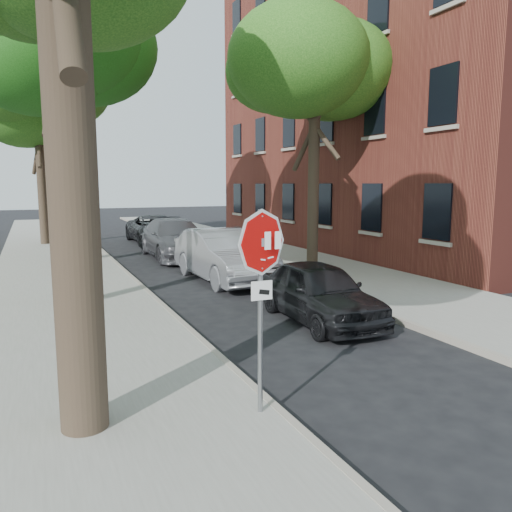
{
  "coord_description": "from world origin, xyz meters",
  "views": [
    {
      "loc": [
        -3.25,
        -5.52,
        3.03
      ],
      "look_at": [
        -0.47,
        0.63,
        2.05
      ],
      "focal_mm": 35.0,
      "sensor_mm": 36.0,
      "label": 1
    }
  ],
  "objects_px": {
    "tree_mid_b": "(46,40)",
    "car_c": "(175,239)",
    "apartment_building": "(416,87)",
    "car_d": "(156,229)",
    "stop_sign": "(261,272)",
    "car_b": "(223,255)",
    "tree_right": "(313,62)",
    "car_a": "(319,292)",
    "tree_far": "(35,95)"
  },
  "relations": [
    {
      "from": "tree_mid_b",
      "to": "car_c",
      "type": "distance_m",
      "value": 8.52
    },
    {
      "from": "apartment_building",
      "to": "stop_sign",
      "type": "height_order",
      "value": "apartment_building"
    },
    {
      "from": "car_d",
      "to": "car_c",
      "type": "bearing_deg",
      "value": -94.69
    },
    {
      "from": "car_c",
      "to": "car_d",
      "type": "xyz_separation_m",
      "value": [
        0.48,
        5.61,
        -0.08
      ]
    },
    {
      "from": "apartment_building",
      "to": "stop_sign",
      "type": "xyz_separation_m",
      "value": [
        -14.7,
        -14.03,
        -5.71
      ]
    },
    {
      "from": "apartment_building",
      "to": "car_d",
      "type": "distance_m",
      "value": 14.68
    },
    {
      "from": "tree_right",
      "to": "car_d",
      "type": "distance_m",
      "value": 12.4
    },
    {
      "from": "car_b",
      "to": "car_c",
      "type": "bearing_deg",
      "value": 88.73
    },
    {
      "from": "stop_sign",
      "to": "tree_far",
      "type": "distance_m",
      "value": 21.88
    },
    {
      "from": "tree_right",
      "to": "car_d",
      "type": "xyz_separation_m",
      "value": [
        -3.38,
        10.0,
        -6.5
      ]
    },
    {
      "from": "tree_mid_b",
      "to": "car_a",
      "type": "height_order",
      "value": "tree_mid_b"
    },
    {
      "from": "apartment_building",
      "to": "tree_far",
      "type": "bearing_deg",
      "value": 156.96
    },
    {
      "from": "apartment_building",
      "to": "car_b",
      "type": "height_order",
      "value": "apartment_building"
    },
    {
      "from": "tree_mid_b",
      "to": "stop_sign",
      "type": "bearing_deg",
      "value": -83.05
    },
    {
      "from": "car_a",
      "to": "stop_sign",
      "type": "bearing_deg",
      "value": -127.43
    },
    {
      "from": "apartment_building",
      "to": "tree_right",
      "type": "distance_m",
      "value": 8.93
    },
    {
      "from": "tree_mid_b",
      "to": "car_d",
      "type": "bearing_deg",
      "value": 50.0
    },
    {
      "from": "stop_sign",
      "to": "car_b",
      "type": "distance_m",
      "value": 9.53
    },
    {
      "from": "car_a",
      "to": "car_c",
      "type": "bearing_deg",
      "value": 94.34
    },
    {
      "from": "tree_mid_b",
      "to": "car_c",
      "type": "relative_size",
      "value": 1.89
    },
    {
      "from": "apartment_building",
      "to": "car_c",
      "type": "relative_size",
      "value": 3.68
    },
    {
      "from": "tree_far",
      "to": "car_a",
      "type": "xyz_separation_m",
      "value": [
        5.18,
        -17.36,
        -6.55
      ]
    },
    {
      "from": "car_b",
      "to": "car_c",
      "type": "relative_size",
      "value": 0.9
    },
    {
      "from": "stop_sign",
      "to": "car_d",
      "type": "height_order",
      "value": "stop_sign"
    },
    {
      "from": "car_b",
      "to": "tree_right",
      "type": "bearing_deg",
      "value": 14.6
    },
    {
      "from": "stop_sign",
      "to": "tree_mid_b",
      "type": "bearing_deg",
      "value": 96.95
    },
    {
      "from": "apartment_building",
      "to": "car_a",
      "type": "height_order",
      "value": "apartment_building"
    },
    {
      "from": "stop_sign",
      "to": "tree_mid_b",
      "type": "height_order",
      "value": "tree_mid_b"
    },
    {
      "from": "tree_far",
      "to": "tree_right",
      "type": "xyz_separation_m",
      "value": [
        8.7,
        -11.0,
        0.0
      ]
    },
    {
      "from": "car_c",
      "to": "car_d",
      "type": "distance_m",
      "value": 5.63
    },
    {
      "from": "tree_right",
      "to": "car_a",
      "type": "relative_size",
      "value": 2.38
    },
    {
      "from": "car_b",
      "to": "car_d",
      "type": "distance_m",
      "value": 11.13
    },
    {
      "from": "stop_sign",
      "to": "tree_far",
      "type": "height_order",
      "value": "tree_far"
    },
    {
      "from": "car_c",
      "to": "apartment_building",
      "type": "bearing_deg",
      "value": -1.67
    },
    {
      "from": "tree_far",
      "to": "car_b",
      "type": "bearing_deg",
      "value": -68.01
    },
    {
      "from": "apartment_building",
      "to": "tree_mid_b",
      "type": "relative_size",
      "value": 1.95
    },
    {
      "from": "stop_sign",
      "to": "tree_right",
      "type": "xyz_separation_m",
      "value": [
        6.68,
        10.14,
        5.26
      ]
    },
    {
      "from": "tree_far",
      "to": "car_a",
      "type": "distance_m",
      "value": 19.27
    },
    {
      "from": "stop_sign",
      "to": "tree_mid_b",
      "type": "distance_m",
      "value": 15.48
    },
    {
      "from": "car_c",
      "to": "tree_mid_b",
      "type": "bearing_deg",
      "value": -174.43
    },
    {
      "from": "apartment_building",
      "to": "car_d",
      "type": "bearing_deg",
      "value": 151.81
    },
    {
      "from": "tree_mid_b",
      "to": "car_a",
      "type": "bearing_deg",
      "value": -64.78
    },
    {
      "from": "tree_far",
      "to": "stop_sign",
      "type": "bearing_deg",
      "value": -84.54
    },
    {
      "from": "car_a",
      "to": "car_d",
      "type": "xyz_separation_m",
      "value": [
        0.14,
        16.36,
        0.04
      ]
    },
    {
      "from": "car_a",
      "to": "car_d",
      "type": "height_order",
      "value": "car_d"
    },
    {
      "from": "stop_sign",
      "to": "car_a",
      "type": "xyz_separation_m",
      "value": [
        3.16,
        3.77,
        -1.28
      ]
    },
    {
      "from": "car_b",
      "to": "car_c",
      "type": "height_order",
      "value": "car_b"
    },
    {
      "from": "apartment_building",
      "to": "tree_right",
      "type": "relative_size",
      "value": 2.17
    },
    {
      "from": "car_c",
      "to": "tree_right",
      "type": "bearing_deg",
      "value": -47.94
    },
    {
      "from": "tree_far",
      "to": "apartment_building",
      "type": "bearing_deg",
      "value": -23.04
    }
  ]
}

